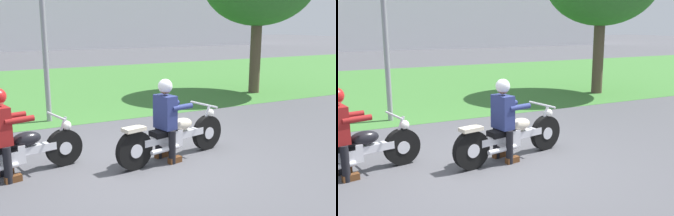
% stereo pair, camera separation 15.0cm
% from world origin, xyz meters
% --- Properties ---
extents(ground, '(120.00, 120.00, 0.00)m').
position_xyz_m(ground, '(0.00, 0.00, 0.00)').
color(ground, '#4C4C51').
extents(grass_verge, '(60.00, 12.00, 0.01)m').
position_xyz_m(grass_verge, '(0.00, 9.13, 0.00)').
color(grass_verge, '#3D7533').
rests_on(grass_verge, ground).
extents(motorcycle_lead, '(2.23, 0.79, 0.87)m').
position_xyz_m(motorcycle_lead, '(0.39, 0.13, 0.39)').
color(motorcycle_lead, black).
rests_on(motorcycle_lead, ground).
extents(rider_lead, '(0.61, 0.54, 1.40)m').
position_xyz_m(rider_lead, '(0.22, 0.09, 0.81)').
color(rider_lead, black).
rests_on(rider_lead, ground).
extents(motorcycle_follow, '(2.12, 0.77, 0.86)m').
position_xyz_m(motorcycle_follow, '(-2.10, 0.50, 0.38)').
color(motorcycle_follow, black).
rests_on(motorcycle_follow, ground).
extents(rider_follow, '(0.61, 0.54, 1.38)m').
position_xyz_m(rider_follow, '(-2.26, 0.47, 0.80)').
color(rider_follow, black).
rests_on(rider_follow, ground).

